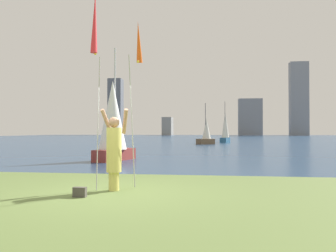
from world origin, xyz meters
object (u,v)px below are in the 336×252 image
object	(u,v)px
kite_flag_right	(138,47)
sailboat_2	(113,121)
person	(114,150)
kite_flag_left	(95,26)
sailboat_4	(206,133)
sailboat_1	(225,128)
bag	(80,192)

from	to	relation	value
kite_flag_right	sailboat_2	size ratio (longest dim) A/B	0.78
person	kite_flag_left	distance (m)	2.97
sailboat_2	sailboat_4	distance (m)	21.39
sailboat_1	sailboat_2	distance (m)	27.44
sailboat_2	sailboat_4	size ratio (longest dim) A/B	1.22
kite_flag_left	sailboat_1	world-z (taller)	sailboat_1
kite_flag_right	sailboat_1	world-z (taller)	sailboat_1
bag	sailboat_4	xyz separation A→B (m)	(2.21, 29.74, 1.07)
kite_flag_right	sailboat_1	distance (m)	34.07
kite_flag_left	kite_flag_right	distance (m)	1.30
bag	sailboat_1	size ratio (longest dim) A/B	0.05
kite_flag_left	sailboat_4	xyz separation A→B (m)	(2.13, 29.07, -2.72)
kite_flag_right	sailboat_4	distance (m)	28.25
person	sailboat_4	world-z (taller)	sailboat_4
person	bag	xyz separation A→B (m)	(-0.50, -0.87, -0.86)
person	sailboat_4	distance (m)	28.93
kite_flag_right	sailboat_4	world-z (taller)	sailboat_4
kite_flag_left	kite_flag_right	bearing A→B (deg)	48.40
bag	sailboat_1	world-z (taller)	sailboat_1
sailboat_4	person	bearing A→B (deg)	-93.39
bag	sailboat_1	distance (m)	35.77
person	kite_flag_right	bearing A→B (deg)	80.04
kite_flag_left	kite_flag_right	xyz separation A→B (m)	(0.84, 0.95, -0.28)
bag	sailboat_4	distance (m)	29.84
kite_flag_left	sailboat_2	distance (m)	8.56
sailboat_2	sailboat_4	bearing A→B (deg)	78.92
person	kite_flag_left	bearing A→B (deg)	-136.19
kite_flag_right	bag	world-z (taller)	kite_flag_right
bag	sailboat_1	bearing A→B (deg)	82.78
bag	sailboat_1	xyz separation A→B (m)	(4.49, 35.45, 1.65)
bag	sailboat_2	world-z (taller)	sailboat_2
kite_flag_left	kite_flag_right	world-z (taller)	kite_flag_left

